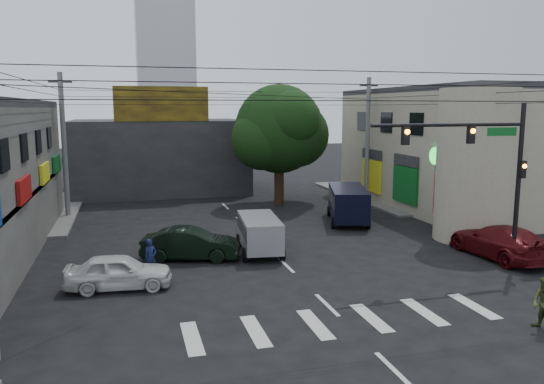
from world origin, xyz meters
name	(u,v)px	position (x,y,z in m)	size (l,w,h in m)	color
ground	(300,279)	(0.00, 0.00, 0.00)	(160.00, 160.00, 0.00)	black
sidewalk_far_right	(439,193)	(18.00, 18.00, 0.07)	(16.00, 16.00, 0.15)	#514F4C
building_right	(480,150)	(18.00, 13.00, 4.00)	(14.00, 18.00, 8.00)	gray
corner_column	(475,165)	(11.00, 4.00, 4.00)	(4.00, 4.00, 8.00)	gray
building_far	(159,155)	(-4.00, 26.00, 3.00)	(14.00, 10.00, 6.00)	#232326
billboard	(162,104)	(-4.00, 21.10, 7.30)	(7.00, 0.30, 2.60)	olive
tower_distant	(164,14)	(0.00, 70.00, 22.00)	(9.00, 9.00, 44.00)	silver
street_tree	(279,129)	(4.00, 17.00, 5.47)	(6.40, 6.40, 8.70)	black
traffic_gantry	(486,160)	(7.82, -1.00, 4.83)	(7.10, 0.35, 7.20)	black
utility_pole_far_left	(64,146)	(-10.50, 16.00, 4.60)	(0.32, 0.32, 9.20)	#59595B
utility_pole_far_right	(367,141)	(10.50, 16.00, 4.60)	(0.32, 0.32, 9.20)	#59595B
dark_sedan	(191,244)	(-4.00, 4.14, 0.74)	(4.73, 2.69, 1.48)	black
white_compact	(119,272)	(-7.18, 0.80, 0.69)	(4.17, 1.97, 1.38)	silver
maroon_sedan	(499,241)	(10.02, 0.55, 0.79)	(2.48, 5.54, 1.58)	#4F0B0F
silver_minivan	(259,235)	(-0.65, 4.37, 0.88)	(2.12, 4.26, 1.77)	gray
navy_van	(348,205)	(6.35, 9.84, 1.07)	(3.56, 5.71, 2.14)	black
traffic_officer	(151,258)	(-5.91, 2.11, 0.79)	(0.69, 0.62, 1.58)	#121A41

